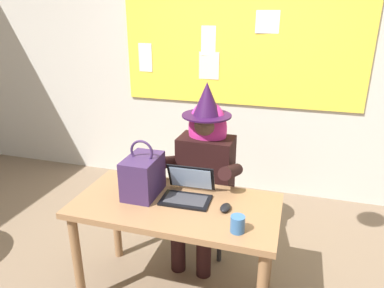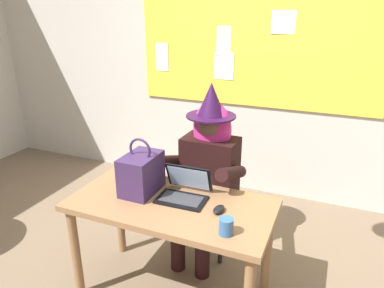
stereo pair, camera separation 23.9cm
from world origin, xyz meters
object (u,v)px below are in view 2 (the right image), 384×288
(person_costumed, at_px, (207,164))
(coffee_mug, at_px, (226,226))
(computer_mouse, at_px, (219,209))
(handbag, at_px, (141,173))
(desk_main, at_px, (171,216))
(chair_at_desk, at_px, (212,189))
(laptop, at_px, (184,191))

(person_costumed, height_order, coffee_mug, person_costumed)
(person_costumed, height_order, computer_mouse, person_costumed)
(person_costumed, xyz_separation_m, coffee_mug, (0.39, -0.75, 0.00))
(handbag, height_order, coffee_mug, handbag)
(desk_main, relative_size, chair_at_desk, 1.47)
(laptop, bearing_deg, handbag, -174.59)
(desk_main, distance_m, laptop, 0.18)
(laptop, xyz_separation_m, computer_mouse, (0.27, -0.08, -0.03))
(person_costumed, relative_size, coffee_mug, 14.48)
(chair_at_desk, xyz_separation_m, computer_mouse, (0.28, -0.68, 0.25))
(chair_at_desk, xyz_separation_m, person_costumed, (-0.00, -0.12, 0.28))
(coffee_mug, bearing_deg, chair_at_desk, 113.93)
(desk_main, xyz_separation_m, handbag, (-0.24, 0.05, 0.24))
(computer_mouse, bearing_deg, desk_main, -173.58)
(chair_at_desk, bearing_deg, computer_mouse, 23.65)
(handbag, bearing_deg, person_costumed, 61.62)
(handbag, xyz_separation_m, coffee_mug, (0.67, -0.25, -0.09))
(chair_at_desk, bearing_deg, laptop, 2.58)
(desk_main, height_order, handbag, handbag)
(computer_mouse, distance_m, handbag, 0.57)
(coffee_mug, bearing_deg, computer_mouse, 118.44)
(desk_main, bearing_deg, laptop, 60.36)
(desk_main, relative_size, coffee_mug, 13.62)
(desk_main, distance_m, person_costumed, 0.58)
(laptop, bearing_deg, computer_mouse, -19.67)
(chair_at_desk, distance_m, computer_mouse, 0.77)
(desk_main, bearing_deg, chair_at_desk, 86.91)
(desk_main, bearing_deg, computer_mouse, 1.17)
(computer_mouse, relative_size, handbag, 0.28)
(laptop, distance_m, handbag, 0.31)
(handbag, bearing_deg, coffee_mug, -20.31)
(desk_main, height_order, computer_mouse, computer_mouse)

